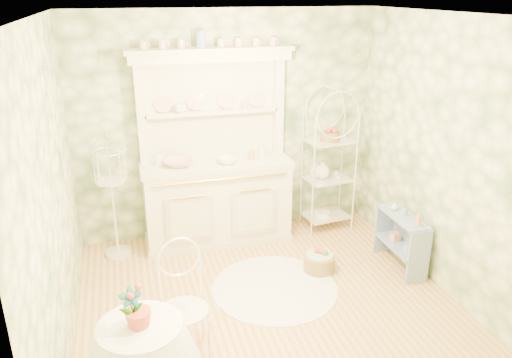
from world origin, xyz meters
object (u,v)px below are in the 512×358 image
object	(u,v)px
side_shelf	(401,244)
cafe_chair	(184,312)
floor_basket	(319,260)
birdcage_stand	(112,194)
kitchen_dresser	(216,151)
bakers_rack	(329,157)

from	to	relation	value
side_shelf	cafe_chair	xyz separation A→B (m)	(-2.48, -0.82, 0.15)
cafe_chair	side_shelf	bearing A→B (deg)	10.81
floor_basket	cafe_chair	bearing A→B (deg)	-148.58
cafe_chair	birdcage_stand	bearing A→B (deg)	97.73
kitchen_dresser	floor_basket	bearing A→B (deg)	-47.77
bakers_rack	floor_basket	bearing A→B (deg)	-123.71
floor_basket	side_shelf	bearing A→B (deg)	-9.77
side_shelf	floor_basket	size ratio (longest dim) A/B	1.73
kitchen_dresser	bakers_rack	distance (m)	1.43
side_shelf	birdcage_stand	size ratio (longest dim) A/B	0.44
cafe_chair	floor_basket	world-z (taller)	cafe_chair
kitchen_dresser	birdcage_stand	xyz separation A→B (m)	(-1.19, -0.05, -0.39)
kitchen_dresser	birdcage_stand	bearing A→B (deg)	-177.37
side_shelf	floor_basket	distance (m)	0.91
side_shelf	floor_basket	xyz separation A→B (m)	(-0.89, 0.15, -0.16)
birdcage_stand	floor_basket	world-z (taller)	birdcage_stand
cafe_chair	birdcage_stand	xyz separation A→B (m)	(-0.52, 1.93, 0.32)
side_shelf	birdcage_stand	bearing A→B (deg)	167.22
kitchen_dresser	floor_basket	world-z (taller)	kitchen_dresser
kitchen_dresser	side_shelf	bearing A→B (deg)	-32.82
kitchen_dresser	bakers_rack	xyz separation A→B (m)	(1.42, -0.01, -0.20)
cafe_chair	birdcage_stand	size ratio (longest dim) A/B	0.57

